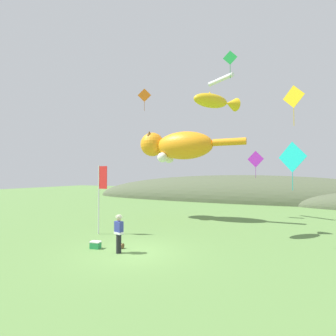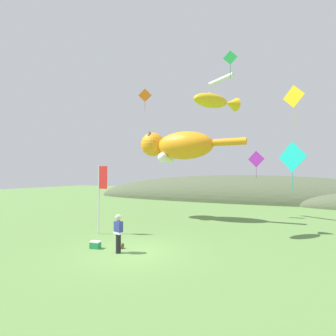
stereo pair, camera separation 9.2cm
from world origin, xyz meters
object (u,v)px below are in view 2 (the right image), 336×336
(festival_banner_pole, at_px, (101,189))
(kite_giant_cat, at_px, (178,146))
(kite_diamond_orange, at_px, (145,95))
(kite_diamond_gold, at_px, (294,97))
(picnic_cooler, at_px, (95,245))
(kite_tube_streamer, at_px, (221,80))
(kite_diamond_violet, at_px, (256,159))
(kite_diamond_green, at_px, (230,58))
(kite_diamond_teal, at_px, (292,157))
(festival_attendant, at_px, (118,233))
(kite_spool, at_px, (121,246))
(kite_fish_windsock, at_px, (215,101))

(festival_banner_pole, bearing_deg, kite_giant_cat, 73.04)
(kite_diamond_orange, bearing_deg, kite_diamond_gold, -30.70)
(kite_giant_cat, bearing_deg, picnic_cooler, -91.90)
(festival_banner_pole, bearing_deg, kite_tube_streamer, 60.15)
(kite_diamond_violet, height_order, kite_diamond_gold, kite_diamond_gold)
(kite_diamond_green, relative_size, kite_diamond_teal, 0.74)
(kite_giant_cat, height_order, kite_diamond_green, kite_diamond_green)
(festival_banner_pole, distance_m, kite_diamond_green, 11.72)
(kite_diamond_green, relative_size, kite_diamond_violet, 0.78)
(kite_diamond_gold, height_order, kite_diamond_orange, kite_diamond_orange)
(kite_tube_streamer, height_order, kite_diamond_teal, kite_tube_streamer)
(kite_diamond_gold, bearing_deg, kite_giant_cat, 147.87)
(kite_giant_cat, bearing_deg, festival_banner_pole, -106.96)
(festival_attendant, relative_size, kite_spool, 6.84)
(kite_spool, distance_m, kite_giant_cat, 10.84)
(kite_tube_streamer, bearing_deg, kite_spool, -101.50)
(festival_banner_pole, relative_size, kite_diamond_green, 2.33)
(kite_spool, bearing_deg, festival_attendant, -64.91)
(kite_diamond_green, height_order, kite_diamond_gold, kite_diamond_green)
(kite_fish_windsock, height_order, kite_diamond_orange, kite_diamond_orange)
(kite_fish_windsock, distance_m, kite_diamond_violet, 8.59)
(kite_giant_cat, relative_size, kite_fish_windsock, 2.93)
(kite_diamond_orange, bearing_deg, kite_spool, -64.73)
(kite_fish_windsock, relative_size, kite_diamond_gold, 1.48)
(kite_diamond_violet, bearing_deg, kite_diamond_teal, -72.63)
(kite_diamond_teal, bearing_deg, festival_attendant, -149.76)
(kite_diamond_gold, bearing_deg, kite_diamond_orange, 149.30)
(kite_giant_cat, bearing_deg, kite_spool, -84.64)
(kite_diamond_gold, bearing_deg, kite_tube_streamer, 126.13)
(kite_fish_windsock, relative_size, kite_diamond_orange, 1.35)
(picnic_cooler, height_order, kite_diamond_gold, kite_diamond_gold)
(kite_spool, height_order, kite_tube_streamer, kite_tube_streamer)
(kite_giant_cat, height_order, kite_diamond_violet, kite_giant_cat)
(festival_attendant, height_order, kite_giant_cat, kite_giant_cat)
(kite_giant_cat, bearing_deg, kite_tube_streamer, 34.59)
(kite_diamond_violet, distance_m, kite_diamond_teal, 9.30)
(picnic_cooler, xyz_separation_m, kite_giant_cat, (0.32, 9.61, 5.87))
(kite_spool, bearing_deg, kite_diamond_gold, 24.65)
(kite_spool, height_order, festival_banner_pole, festival_banner_pole)
(kite_diamond_green, height_order, kite_diamond_violet, kite_diamond_green)
(festival_attendant, xyz_separation_m, picnic_cooler, (-1.50, 0.15, -0.77))
(kite_fish_windsock, bearing_deg, kite_tube_streamer, 101.09)
(kite_diamond_teal, distance_m, kite_diamond_orange, 16.83)
(kite_spool, bearing_deg, kite_diamond_green, 54.51)
(kite_spool, xyz_separation_m, festival_banner_pole, (-2.99, 2.02, 2.65))
(picnic_cooler, height_order, kite_giant_cat, kite_giant_cat)
(kite_diamond_violet, bearing_deg, kite_diamond_orange, -174.40)
(kite_spool, bearing_deg, kite_tube_streamer, 78.50)
(festival_attendant, distance_m, kite_diamond_gold, 10.88)
(picnic_cooler, relative_size, festival_banner_pole, 0.13)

